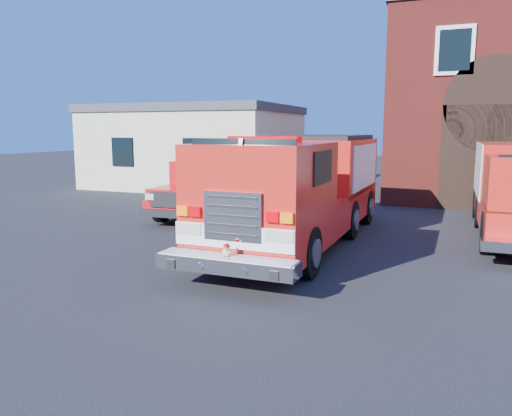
% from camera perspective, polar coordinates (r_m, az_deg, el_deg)
% --- Properties ---
extents(ground, '(100.00, 100.00, 0.00)m').
position_cam_1_polar(ground, '(12.71, 1.96, -5.02)').
color(ground, black).
rests_on(ground, ground).
extents(side_building, '(10.20, 8.20, 4.35)m').
position_cam_1_polar(side_building, '(27.91, -6.75, 7.08)').
color(side_building, beige).
rests_on(side_building, ground).
extents(fire_engine, '(2.86, 9.56, 2.93)m').
position_cam_1_polar(fire_engine, '(13.57, 5.40, 2.34)').
color(fire_engine, black).
rests_on(fire_engine, ground).
extents(pickup_truck, '(2.44, 6.15, 1.98)m').
position_cam_1_polar(pickup_truck, '(18.27, -5.24, 2.20)').
color(pickup_truck, black).
rests_on(pickup_truck, ground).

